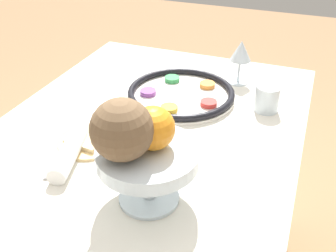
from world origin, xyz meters
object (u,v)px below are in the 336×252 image
object	(u,v)px
wine_glass	(241,53)
orange_fruit	(153,128)
napkin_roll	(68,154)
cup_near	(267,98)
bread_plate	(89,140)
seder_plate	(181,94)
fruit_stand	(148,161)
coconut	(122,130)

from	to	relation	value
wine_glass	orange_fruit	size ratio (longest dim) A/B	1.65
napkin_roll	cup_near	bearing A→B (deg)	136.31
bread_plate	cup_near	world-z (taller)	cup_near
seder_plate	orange_fruit	size ratio (longest dim) A/B	3.76
wine_glass	fruit_stand	bearing A→B (deg)	-5.02
fruit_stand	coconut	size ratio (longest dim) A/B	1.73
wine_glass	orange_fruit	world-z (taller)	orange_fruit
bread_plate	fruit_stand	bearing A→B (deg)	58.79
seder_plate	orange_fruit	distance (m)	0.47
fruit_stand	coconut	world-z (taller)	coconut
orange_fruit	bread_plate	size ratio (longest dim) A/B	0.53
coconut	bread_plate	xyz separation A→B (m)	(-0.17, -0.19, -0.18)
wine_glass	bread_plate	world-z (taller)	wine_glass
orange_fruit	cup_near	bearing A→B (deg)	160.31
bread_plate	cup_near	size ratio (longest dim) A/B	2.15
wine_glass	cup_near	distance (m)	0.20
coconut	bread_plate	world-z (taller)	coconut
coconut	napkin_roll	xyz separation A→B (m)	(-0.08, -0.20, -0.17)
orange_fruit	cup_near	xyz separation A→B (m)	(-0.45, 0.16, -0.13)
bread_plate	napkin_roll	world-z (taller)	napkin_roll
coconut	bread_plate	bearing A→B (deg)	-131.90
coconut	cup_near	distance (m)	0.56
seder_plate	wine_glass	size ratio (longest dim) A/B	2.28
orange_fruit	bread_plate	world-z (taller)	orange_fruit
fruit_stand	orange_fruit	xyz separation A→B (m)	(-0.01, 0.01, 0.07)
wine_glass	napkin_roll	xyz separation A→B (m)	(0.57, -0.28, -0.08)
coconut	bread_plate	distance (m)	0.32
seder_plate	fruit_stand	distance (m)	0.46
coconut	napkin_roll	size ratio (longest dim) A/B	0.66
cup_near	orange_fruit	bearing A→B (deg)	-19.69
cup_near	wine_glass	bearing A→B (deg)	-142.72
seder_plate	coconut	size ratio (longest dim) A/B	2.74
seder_plate	cup_near	bearing A→B (deg)	94.16
wine_glass	coconut	distance (m)	0.66
wine_glass	fruit_stand	distance (m)	0.62
orange_fruit	napkin_roll	xyz separation A→B (m)	(-0.04, -0.24, -0.15)
wine_glass	cup_near	xyz separation A→B (m)	(0.15, 0.12, -0.07)
fruit_stand	napkin_roll	world-z (taller)	fruit_stand
coconut	cup_near	bearing A→B (deg)	158.00
orange_fruit	coconut	bearing A→B (deg)	-39.97
wine_glass	napkin_roll	world-z (taller)	wine_glass
seder_plate	napkin_roll	size ratio (longest dim) A/B	1.80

